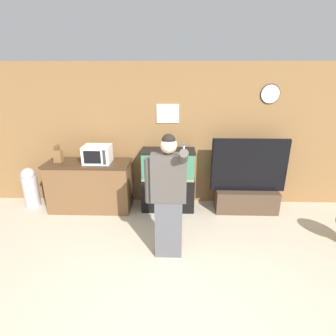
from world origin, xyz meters
TOP-DOWN VIEW (x-y plane):
  - ground_plane at (0.00, 0.00)m, footprint 18.00×18.00m
  - wall_back_paneled at (0.00, 2.78)m, footprint 10.00×0.08m
  - counter_island at (-1.56, 2.39)m, footprint 1.50×0.60m
  - microwave at (-1.37, 2.36)m, footprint 0.46×0.37m
  - knife_block at (-2.08, 2.38)m, footprint 0.14×0.11m
  - aquarium_on_stand at (-0.13, 2.45)m, footprint 0.95×0.46m
  - tv_on_stand at (1.30, 2.39)m, footprint 1.34×0.40m
  - person_standing at (-0.10, 1.10)m, footprint 0.54×0.41m
  - trash_bin at (-2.72, 2.44)m, footprint 0.27×0.27m

SIDE VIEW (x-z plane):
  - ground_plane at x=0.00m, z-range 0.00..0.00m
  - tv_on_stand at x=1.30m, z-range -0.29..1.08m
  - trash_bin at x=-2.72m, z-range 0.01..0.78m
  - counter_island at x=-1.56m, z-range 0.00..0.92m
  - aquarium_on_stand at x=-0.13m, z-range 0.00..1.14m
  - person_standing at x=-0.10m, z-range 0.04..1.75m
  - knife_block at x=-2.08m, z-range 0.87..1.19m
  - microwave at x=-1.37m, z-range 0.92..1.23m
  - wall_back_paneled at x=0.00m, z-range 0.00..2.60m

